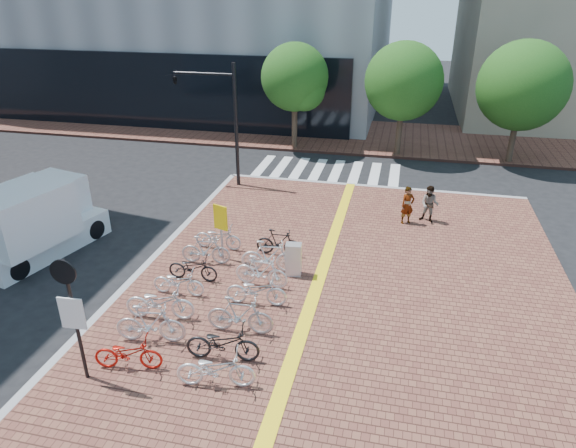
% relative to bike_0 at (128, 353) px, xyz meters
% --- Properties ---
extents(ground, '(120.00, 120.00, 0.00)m').
position_rel_bike_0_xyz_m(ground, '(1.93, 2.35, -0.60)').
color(ground, black).
rests_on(ground, ground).
extents(kerb_north, '(14.00, 0.25, 0.15)m').
position_rel_bike_0_xyz_m(kerb_north, '(4.93, 14.35, -0.53)').
color(kerb_north, gray).
rests_on(kerb_north, ground).
extents(far_sidewalk, '(70.00, 8.00, 0.15)m').
position_rel_bike_0_xyz_m(far_sidewalk, '(1.93, 23.35, -0.53)').
color(far_sidewalk, brown).
rests_on(far_sidewalk, ground).
extents(crosswalk, '(7.50, 4.00, 0.01)m').
position_rel_bike_0_xyz_m(crosswalk, '(2.43, 16.35, -0.60)').
color(crosswalk, silver).
rests_on(crosswalk, ground).
extents(street_trees, '(16.20, 4.60, 6.35)m').
position_rel_bike_0_xyz_m(street_trees, '(6.97, 19.81, 3.50)').
color(street_trees, '#38281E').
rests_on(street_trees, far_sidewalk).
extents(bike_0, '(1.80, 0.90, 0.90)m').
position_rel_bike_0_xyz_m(bike_0, '(0.00, 0.00, 0.00)').
color(bike_0, red).
rests_on(bike_0, sidewalk).
extents(bike_1, '(1.95, 0.83, 1.14)m').
position_rel_bike_0_xyz_m(bike_1, '(0.06, 1.10, 0.12)').
color(bike_1, silver).
rests_on(bike_1, sidewalk).
extents(bike_2, '(2.09, 0.96, 1.06)m').
position_rel_bike_0_xyz_m(bike_2, '(-0.17, 2.16, 0.08)').
color(bike_2, silver).
rests_on(bike_2, sidewalk).
extents(bike_3, '(1.68, 0.62, 0.88)m').
position_rel_bike_0_xyz_m(bike_3, '(-0.18, 3.45, -0.01)').
color(bike_3, white).
rests_on(bike_3, sidewalk).
extents(bike_4, '(1.68, 0.60, 0.88)m').
position_rel_bike_0_xyz_m(bike_4, '(-0.08, 4.37, -0.01)').
color(bike_4, black).
rests_on(bike_4, sidewalk).
extents(bike_5, '(1.76, 0.66, 1.03)m').
position_rel_bike_0_xyz_m(bike_5, '(-0.07, 5.48, 0.06)').
color(bike_5, '#B9B9BE').
rests_on(bike_5, sidewalk).
extents(bike_6, '(1.74, 0.61, 0.91)m').
position_rel_bike_0_xyz_m(bike_6, '(-0.04, 6.63, 0.01)').
color(bike_6, silver).
rests_on(bike_6, sidewalk).
extents(bike_7, '(1.99, 0.99, 1.00)m').
position_rel_bike_0_xyz_m(bike_7, '(2.35, -0.10, 0.05)').
color(bike_7, silver).
rests_on(bike_7, sidewalk).
extents(bike_8, '(1.98, 0.88, 1.00)m').
position_rel_bike_0_xyz_m(bike_8, '(2.19, 0.86, 0.05)').
color(bike_8, black).
rests_on(bike_8, sidewalk).
extents(bike_9, '(1.90, 0.62, 1.13)m').
position_rel_bike_0_xyz_m(bike_9, '(2.28, 2.03, 0.11)').
color(bike_9, '#ABABAF').
rests_on(bike_9, sidewalk).
extents(bike_10, '(1.89, 0.81, 0.97)m').
position_rel_bike_0_xyz_m(bike_10, '(2.33, 3.46, 0.03)').
color(bike_10, silver).
rests_on(bike_10, sidewalk).
extents(bike_11, '(1.79, 0.62, 1.06)m').
position_rel_bike_0_xyz_m(bike_11, '(2.19, 4.50, 0.08)').
color(bike_11, white).
rests_on(bike_11, sidewalk).
extents(bike_12, '(1.96, 0.78, 1.14)m').
position_rel_bike_0_xyz_m(bike_12, '(2.21, 5.43, 0.12)').
color(bike_12, silver).
rests_on(bike_12, sidewalk).
extents(bike_13, '(1.65, 0.49, 0.99)m').
position_rel_bike_0_xyz_m(bike_13, '(2.24, 6.64, 0.04)').
color(bike_13, black).
rests_on(bike_13, sidewalk).
extents(pedestrian_a, '(0.67, 0.60, 1.55)m').
position_rel_bike_0_xyz_m(pedestrian_a, '(6.61, 10.42, 0.32)').
color(pedestrian_a, gray).
rests_on(pedestrian_a, sidewalk).
extents(pedestrian_b, '(0.88, 0.77, 1.52)m').
position_rel_bike_0_xyz_m(pedestrian_b, '(7.48, 10.76, 0.31)').
color(pedestrian_b, '#4B5260').
rests_on(pedestrian_b, sidewalk).
extents(utility_box, '(0.55, 0.43, 1.12)m').
position_rel_bike_0_xyz_m(utility_box, '(3.03, 5.43, 0.11)').
color(utility_box, silver).
rests_on(utility_box, sidewalk).
extents(yellow_sign, '(0.54, 0.24, 2.05)m').
position_rel_bike_0_xyz_m(yellow_sign, '(0.37, 5.90, 0.97)').
color(yellow_sign, '#B7B7BC').
rests_on(yellow_sign, sidewalk).
extents(notice_sign, '(0.62, 0.15, 3.34)m').
position_rel_bike_0_xyz_m(notice_sign, '(-0.87, -0.59, 1.66)').
color(notice_sign, black).
rests_on(notice_sign, sidewalk).
extents(traffic_light_pole, '(3.05, 1.18, 5.69)m').
position_rel_bike_0_xyz_m(traffic_light_pole, '(-2.68, 13.10, 3.47)').
color(traffic_light_pole, black).
rests_on(traffic_light_pole, sidewalk).
extents(box_truck, '(3.13, 5.12, 2.76)m').
position_rel_bike_0_xyz_m(box_truck, '(-6.36, 5.11, 0.70)').
color(box_truck, white).
rests_on(box_truck, ground).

